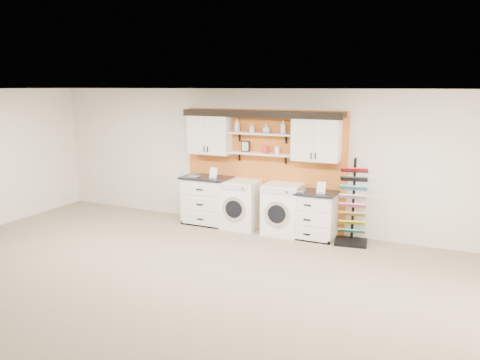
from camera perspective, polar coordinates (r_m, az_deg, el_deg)
The scene contains 21 objects.
floor at distance 6.51m, azimuth -10.83°, elevation -14.78°, with size 10.00×10.00×0.00m, color gray.
ceiling at distance 5.85m, azimuth -11.86°, elevation 10.67°, with size 10.00×10.00×0.00m, color white.
wall_back at distance 9.49m, azimuth 2.94°, elevation 2.59°, with size 10.00×10.00×0.00m, color beige.
accent_panel at distance 9.49m, azimuth 2.85°, elevation 1.37°, with size 3.40×0.07×2.40m, color #CD6723.
upper_cabinet_left at distance 9.72m, azimuth -3.71°, elevation 5.65°, with size 0.90×0.35×0.84m.
upper_cabinet_right at distance 8.88m, azimuth 9.29°, elevation 4.98°, with size 0.90×0.35×0.84m.
shelf_lower at distance 9.29m, azimuth 2.49°, elevation 3.22°, with size 1.32×0.28×0.03m, color white.
shelf_upper at distance 9.24m, azimuth 2.52°, elevation 5.67°, with size 1.32×0.28×0.03m, color white.
crown_molding at distance 9.22m, azimuth 2.57°, elevation 8.14°, with size 3.30×0.41×0.13m.
picture_frame at distance 9.45m, azimuth 0.64°, elevation 4.13°, with size 0.18×0.02×0.22m.
canister_red at distance 9.24m, azimuth 3.07°, elevation 3.76°, with size 0.11×0.11×0.16m, color red.
canister_cream at distance 9.15m, azimuth 4.53°, elevation 3.61°, with size 0.10×0.10×0.14m, color silver.
base_cabinet_left at distance 9.82m, azimuth -4.03°, elevation -2.47°, with size 1.03×0.66×1.00m.
base_cabinet_right at distance 9.00m, azimuth 8.74°, elevation -4.18°, with size 0.92×0.66×0.90m.
washer at distance 9.48m, azimuth 0.12°, elevation -3.00°, with size 0.70×0.71×0.98m.
dryer at distance 9.16m, azimuth 5.25°, elevation -3.55°, with size 0.71×0.71×0.99m.
sample_rack at distance 8.80m, azimuth 13.52°, elevation -4.36°, with size 0.63×0.55×1.57m.
soap_bottle_a at distance 9.43m, azimuth -0.35°, elevation 6.72°, with size 0.10×0.11×0.27m, color silver.
soap_bottle_b at distance 9.30m, azimuth 1.50°, elevation 6.34°, with size 0.08×0.08×0.17m, color silver.
soap_bottle_c at distance 9.19m, azimuth 3.23°, elevation 6.30°, with size 0.14×0.14×0.18m, color silver.
soap_bottle_d at distance 9.06m, azimuth 5.28°, elevation 6.44°, with size 0.10×0.10×0.26m, color silver.
Camera 1 is at (3.47, -4.72, 2.85)m, focal length 35.00 mm.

